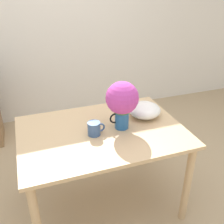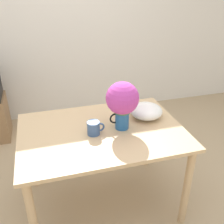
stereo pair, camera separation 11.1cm
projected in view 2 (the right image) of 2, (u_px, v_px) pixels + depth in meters
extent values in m
plane|color=tan|center=(99.00, 200.00, 2.47)|extent=(12.00, 12.00, 0.00)
cube|color=silver|center=(64.00, 24.00, 3.45)|extent=(8.00, 0.05, 2.60)
cube|color=tan|center=(102.00, 132.00, 2.10)|extent=(1.30, 0.92, 0.03)
cylinder|color=tan|center=(33.00, 222.00, 1.79)|extent=(0.06, 0.06, 0.75)
cylinder|color=tan|center=(187.00, 188.00, 2.08)|extent=(0.06, 0.06, 0.75)
cylinder|color=tan|center=(32.00, 154.00, 2.47)|extent=(0.06, 0.06, 0.75)
cylinder|color=tan|center=(147.00, 135.00, 2.76)|extent=(0.06, 0.06, 0.75)
cylinder|color=#235B9E|center=(122.00, 118.00, 2.08)|extent=(0.11, 0.11, 0.17)
cone|color=#235B9E|center=(128.00, 111.00, 2.06)|extent=(0.04, 0.04, 0.04)
torus|color=black|center=(115.00, 118.00, 2.06)|extent=(0.09, 0.01, 0.09)
sphere|color=#3D7033|center=(122.00, 103.00, 2.02)|extent=(0.19, 0.19, 0.19)
sphere|color=#B23D99|center=(122.00, 98.00, 2.00)|extent=(0.26, 0.26, 0.26)
cylinder|color=#385689|center=(93.00, 128.00, 2.01)|extent=(0.10, 0.10, 0.11)
torus|color=#385689|center=(100.00, 127.00, 2.03)|extent=(0.07, 0.01, 0.07)
ellipsoid|color=white|center=(146.00, 111.00, 2.25)|extent=(0.28, 0.28, 0.12)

